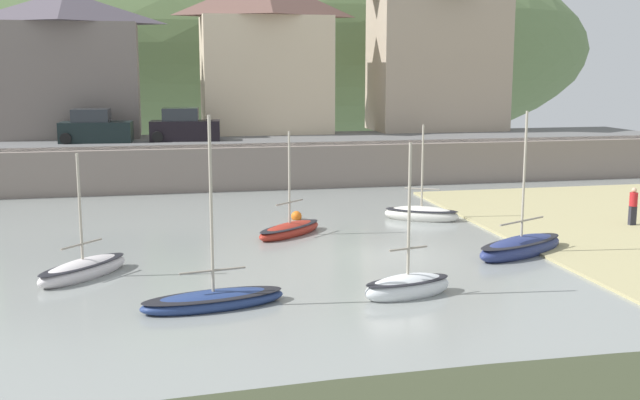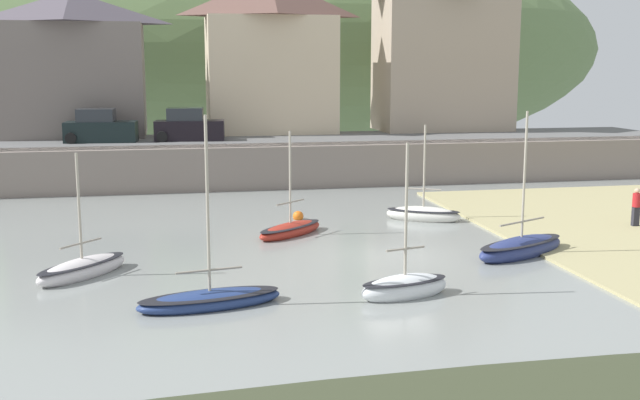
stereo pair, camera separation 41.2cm
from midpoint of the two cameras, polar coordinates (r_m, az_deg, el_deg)
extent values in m
cube|color=gray|center=(28.23, 5.44, -4.18)|extent=(48.00, 40.00, 0.06)
cube|color=gray|center=(44.25, -1.13, 2.61)|extent=(48.00, 2.40, 2.40)
cube|color=#606060|center=(47.74, -1.98, 4.53)|extent=(48.00, 9.00, 0.10)
ellipsoid|color=#66814D|center=(81.58, -7.55, 11.05)|extent=(80.00, 44.00, 24.49)
cube|color=slate|center=(51.60, -18.31, 8.41)|extent=(8.56, 5.92, 7.05)
pyramid|color=#4F4851|center=(51.72, -18.59, 13.40)|extent=(8.86, 6.22, 1.96)
cube|color=beige|center=(51.78, -4.27, 9.20)|extent=(8.37, 4.69, 7.61)
cube|color=tan|center=(54.71, 8.46, 10.04)|extent=(8.92, 5.08, 9.30)
cube|color=gray|center=(59.56, 9.94, 10.60)|extent=(2.80, 2.80, 10.59)
ellipsoid|color=#A72B1E|center=(31.45, -2.64, -2.29)|extent=(3.42, 3.20, 0.66)
ellipsoid|color=black|center=(31.41, -2.64, -1.96)|extent=(3.36, 3.14, 0.12)
cylinder|color=#B2A893|center=(31.06, -2.67, 1.68)|extent=(0.09, 0.09, 3.74)
cylinder|color=gray|center=(31.22, -2.65, -0.17)|extent=(1.31, 1.17, 0.07)
ellipsoid|color=white|center=(23.34, 6.00, -6.52)|extent=(3.08, 1.76, 0.87)
ellipsoid|color=black|center=(23.27, 6.01, -5.95)|extent=(3.02, 1.72, 0.12)
cylinder|color=#B2A893|center=(22.78, 6.11, -0.69)|extent=(0.09, 0.09, 3.95)
cylinder|color=gray|center=(23.02, 6.05, -3.59)|extent=(1.29, 0.40, 0.07)
ellipsoid|color=silver|center=(26.44, -17.56, -5.02)|extent=(3.24, 3.48, 0.79)
ellipsoid|color=black|center=(26.38, -17.58, -4.57)|extent=(3.17, 3.41, 0.12)
cylinder|color=#B2A893|center=(25.99, -17.80, -0.49)|extent=(0.09, 0.09, 3.46)
cylinder|color=gray|center=(26.23, -17.66, -3.13)|extent=(1.20, 1.35, 0.07)
ellipsoid|color=navy|center=(29.05, 14.26, -3.48)|extent=(4.51, 3.15, 0.89)
ellipsoid|color=black|center=(29.00, 14.28, -3.00)|extent=(4.42, 3.09, 0.12)
cylinder|color=#B2A893|center=(28.56, 14.49, 1.84)|extent=(0.09, 0.09, 4.55)
cylinder|color=gray|center=(28.84, 14.35, -1.52)|extent=(2.27, 1.21, 0.07)
ellipsoid|color=silver|center=(34.78, 7.18, -1.11)|extent=(3.47, 2.59, 0.81)
ellipsoid|color=black|center=(34.74, 7.19, -0.75)|extent=(3.40, 2.53, 0.12)
cylinder|color=#B2A893|center=(34.43, 7.26, 2.53)|extent=(0.09, 0.09, 3.64)
cylinder|color=gray|center=(34.57, 7.22, 0.82)|extent=(1.40, 0.81, 0.07)
ellipsoid|color=navy|center=(22.45, -8.42, -7.44)|extent=(4.38, 2.07, 0.60)
ellipsoid|color=black|center=(22.40, -8.43, -7.03)|extent=(4.29, 2.03, 0.12)
cylinder|color=#B2A893|center=(21.78, -8.61, -0.36)|extent=(0.09, 0.09, 5.02)
cylinder|color=gray|center=(22.20, -8.48, -5.19)|extent=(1.91, 0.43, 0.07)
cube|color=black|center=(47.10, -16.48, 4.85)|extent=(4.22, 2.02, 1.20)
cube|color=#282D33|center=(47.05, -16.84, 5.99)|extent=(2.21, 1.66, 0.80)
cylinder|color=black|center=(47.82, -14.41, 4.68)|extent=(0.64, 0.22, 0.64)
cylinder|color=black|center=(46.23, -14.49, 4.50)|extent=(0.64, 0.22, 0.64)
cylinder|color=black|center=(48.07, -18.36, 4.51)|extent=(0.64, 0.22, 0.64)
cylinder|color=black|center=(46.49, -18.57, 4.33)|extent=(0.64, 0.22, 0.64)
cube|color=black|center=(46.98, -10.19, 5.09)|extent=(4.24, 2.08, 1.20)
cube|color=#282D33|center=(46.90, -10.54, 6.23)|extent=(2.23, 1.69, 0.80)
cylinder|color=black|center=(47.88, -8.24, 4.89)|extent=(0.64, 0.22, 0.64)
cylinder|color=black|center=(46.29, -8.10, 4.73)|extent=(0.64, 0.22, 0.64)
cylinder|color=black|center=(47.78, -12.20, 4.76)|extent=(0.64, 0.22, 0.64)
cylinder|color=black|center=(46.18, -12.20, 4.59)|extent=(0.64, 0.22, 0.64)
cube|color=#282833|center=(35.42, 21.82, -1.07)|extent=(0.28, 0.20, 0.82)
cylinder|color=red|center=(35.30, 21.90, 0.05)|extent=(0.34, 0.34, 0.58)
sphere|color=#D1A889|center=(35.24, 21.94, 0.69)|extent=(0.22, 0.22, 0.22)
sphere|color=orange|center=(34.62, -2.10, -1.22)|extent=(0.48, 0.48, 0.48)
camera|label=1|loc=(0.21, -90.57, -0.10)|focal=43.21mm
camera|label=2|loc=(0.21, 89.43, 0.10)|focal=43.21mm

